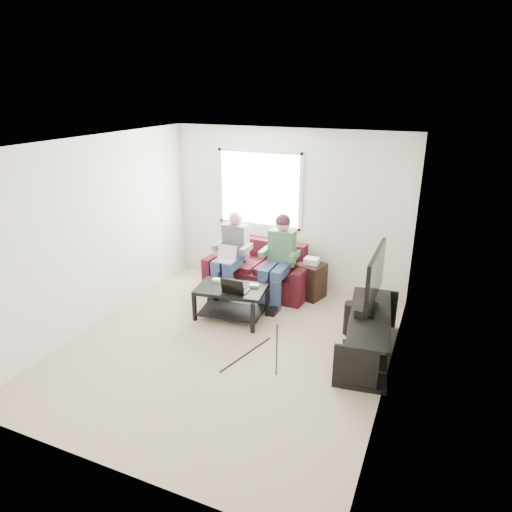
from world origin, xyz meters
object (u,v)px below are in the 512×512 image
at_px(coffee_table, 231,296).
at_px(end_table, 311,280).
at_px(sofa, 261,273).
at_px(tv_stand, 368,337).
at_px(subwoofer, 351,319).
at_px(tv, 375,278).

relative_size(coffee_table, end_table, 1.56).
xyz_separation_m(sofa, coffee_table, (-0.01, -1.11, 0.06)).
relative_size(tv_stand, subwoofer, 3.71).
xyz_separation_m(tv_stand, end_table, (-1.15, 1.31, 0.06)).
height_order(tv, subwoofer, tv).
distance_m(coffee_table, tv_stand, 2.01).
bearing_deg(tv_stand, tv, 91.47).
bearing_deg(end_table, subwoofer, -46.93).
bearing_deg(coffee_table, subwoofer, 8.01).
bearing_deg(end_table, tv, -46.71).
xyz_separation_m(tv, end_table, (-1.14, 1.21, -0.71)).
bearing_deg(tv_stand, sofa, 147.10).
relative_size(sofa, tv_stand, 1.02).
distance_m(subwoofer, end_table, 1.23).
height_order(sofa, tv_stand, sofa).
bearing_deg(sofa, coffee_table, -90.58).
bearing_deg(subwoofer, end_table, 133.07).
xyz_separation_m(coffee_table, subwoofer, (1.70, 0.24, -0.13)).
bearing_deg(tv, coffee_table, 177.84).
xyz_separation_m(sofa, end_table, (0.84, 0.03, 0.00)).
relative_size(sofa, tv, 1.59).
relative_size(coffee_table, subwoofer, 2.29).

